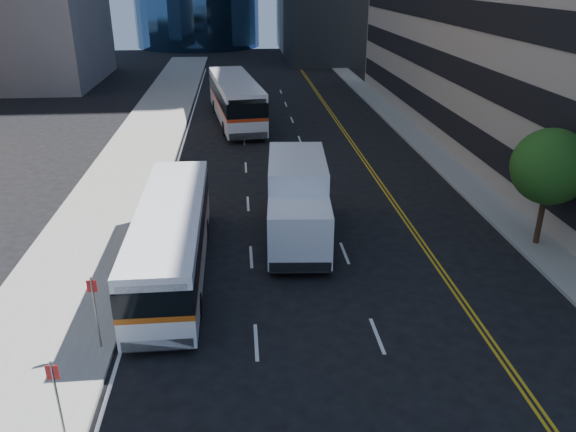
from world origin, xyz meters
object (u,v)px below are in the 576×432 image
(box_truck, at_px, (298,201))
(street_tree, at_px, (550,167))
(bus_rear, at_px, (235,99))
(bus_front, at_px, (172,237))

(box_truck, bearing_deg, street_tree, -4.48)
(street_tree, bearing_deg, bus_rear, 118.94)
(street_tree, height_order, bus_front, street_tree)
(bus_front, bearing_deg, bus_rear, 83.81)
(bus_front, distance_m, bus_rear, 24.80)
(bus_rear, bearing_deg, box_truck, -90.30)
(box_truck, bearing_deg, bus_rear, 101.21)
(box_truck, bearing_deg, bus_front, -148.59)
(street_tree, distance_m, bus_rear, 27.02)
(bus_front, height_order, box_truck, box_truck)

